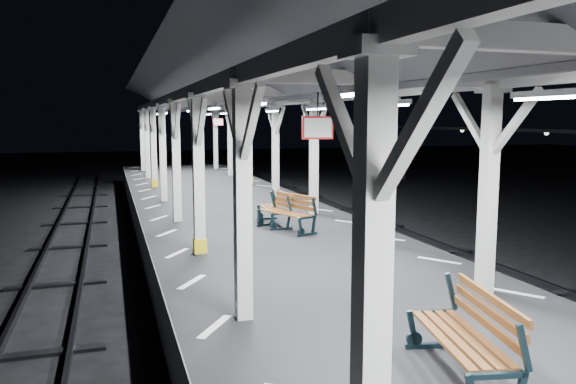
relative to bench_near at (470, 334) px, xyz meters
name	(u,v)px	position (x,y,z in m)	size (l,w,h in m)	color
ground	(324,322)	(0.13, 4.57, -1.51)	(120.00, 120.00, 0.00)	black
platform	(324,297)	(0.13, 4.57, -1.01)	(6.00, 50.00, 1.00)	black
hazard_stripes_left	(192,282)	(-2.32, 4.57, -0.51)	(1.00, 48.00, 0.01)	silver
hazard_stripes_right	(439,260)	(2.58, 4.57, -0.51)	(1.00, 48.00, 0.01)	silver
track_left	(34,351)	(-4.87, 4.57, -1.43)	(2.20, 60.00, 0.16)	#2D2D33
track_right	(541,293)	(5.13, 4.57, -1.43)	(2.20, 60.00, 0.16)	#2D2D33
canopy	(326,75)	(0.13, 4.56, 3.05)	(5.40, 49.00, 4.65)	beige
bench_near	(470,334)	(0.00, 0.00, 0.00)	(1.00, 1.86, 0.96)	black
bench_mid	(289,211)	(0.68, 8.45, -0.03)	(1.20, 1.79, 0.91)	black
bench_far	(277,207)	(0.60, 9.26, -0.05)	(0.66, 1.63, 0.87)	black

